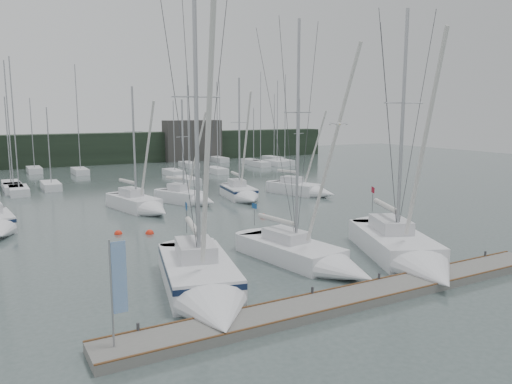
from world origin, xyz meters
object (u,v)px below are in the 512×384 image
Objects in this scene: sailboat_mid_e at (306,190)px; buoy_a at (150,234)px; sailboat_near_right at (409,255)px; buoy_b at (263,217)px; sailboat_near_left at (204,286)px; buoy_c at (118,234)px; sailboat_mid_d at (242,194)px; dock_banner at (117,284)px; sailboat_mid_c at (191,198)px; sailboat_mid_b at (143,206)px; sailboat_near_center at (316,259)px.

buoy_a is at bearing -176.72° from sailboat_mid_e.
sailboat_near_right is 15.28m from buoy_b.
sailboat_near_left is 27.88× the size of buoy_c.
sailboat_mid_d reaches higher than buoy_b.
dock_banner is (-16.76, -2.67, 2.07)m from sailboat_near_right.
sailboat_mid_d reaches higher than sailboat_mid_e.
sailboat_mid_c reaches higher than buoy_b.
sailboat_mid_e is at bearing -30.91° from sailboat_mid_c.
buoy_a is (-1.81, -7.75, -0.55)m from sailboat_mid_b.
buoy_b is at bearing 115.97° from sailboat_near_right.
sailboat_near_center reaches higher than dock_banner.
buoy_a reaches higher than buoy_b.
sailboat_mid_b reaches higher than dock_banner.
sailboat_near_right is 1.34× the size of sailboat_mid_b.
sailboat_mid_c is 11.59m from buoy_a.
sailboat_mid_d is (5.23, -0.46, 0.04)m from sailboat_mid_c.
sailboat_near_center is 21.50m from sailboat_mid_c.
sailboat_near_left is at bearing -153.46° from sailboat_mid_e.
sailboat_mid_b is 7.78m from buoy_c.
sailboat_mid_e is (8.55, 22.31, -0.08)m from sailboat_near_right.
sailboat_near_center reaches higher than buoy_a.
sailboat_mid_d is 22.44× the size of buoy_c.
sailboat_near_left is at bearing 35.00° from dock_banner.
sailboat_mid_b is at bearing 94.51° from sailboat_near_left.
sailboat_mid_b is 2.96× the size of dock_banner.
sailboat_mid_d is at bearing 153.59° from sailboat_mid_e.
buoy_c is at bearing 75.34° from dock_banner.
buoy_b is (-9.19, -7.06, -0.53)m from sailboat_mid_e.
sailboat_near_right is 1.46× the size of sailboat_mid_e.
sailboat_near_left is 7.33m from sailboat_near_center.
sailboat_near_center is (7.21, 1.34, -0.16)m from sailboat_near_left.
sailboat_near_center is 26.14× the size of buoy_b.
sailboat_mid_d is 8.20m from buoy_b.
sailboat_near_right is at bearing -80.71° from sailboat_mid_b.
sailboat_mid_e is 2.72× the size of dock_banner.
sailboat_mid_c is at bearing -175.67° from sailboat_mid_d.
sailboat_near_left reaches higher than sailboat_mid_b.
sailboat_near_center is 5.28m from sailboat_near_right.
sailboat_near_center is at bearing -59.82° from buoy_c.
dock_banner is (-16.13, -17.92, 2.68)m from buoy_b.
sailboat_mid_b is at bearing 140.06° from buoy_b.
sailboat_mid_c is 0.98× the size of sailboat_mid_e.
sailboat_near_left is 14.44m from buoy_c.
buoy_a is at bearing 96.91° from sailboat_near_left.
sailboat_mid_e is 20.68m from buoy_a.
sailboat_near_left reaches higher than sailboat_near_center.
sailboat_mid_e reaches higher than buoy_a.
sailboat_mid_c is 0.82× the size of sailboat_mid_d.
dock_banner is at bearing -130.39° from sailboat_near_left.
sailboat_mid_b reaches higher than buoy_a.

